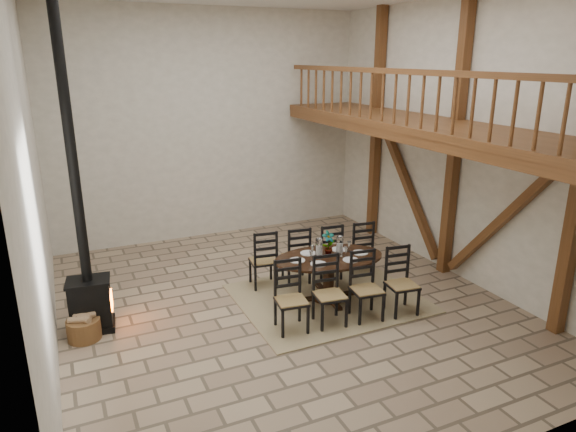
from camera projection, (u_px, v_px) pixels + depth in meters
name	position (u px, v px, depth m)	size (l,w,h in m)	color
ground	(285.00, 304.00, 8.61)	(8.00, 8.00, 0.00)	tan
room_shell	(352.00, 120.00, 8.19)	(7.02, 8.02, 5.01)	silver
rug	(328.00, 298.00, 8.81)	(3.00, 2.50, 0.02)	tan
dining_table	(329.00, 278.00, 8.70)	(2.55, 2.36, 1.21)	black
wood_stove	(85.00, 260.00, 7.50)	(0.69, 0.56, 5.00)	black
log_basket	(84.00, 328.00, 7.51)	(0.48, 0.48, 0.40)	brown
log_stack	(83.00, 319.00, 7.78)	(0.38, 0.33, 0.34)	tan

